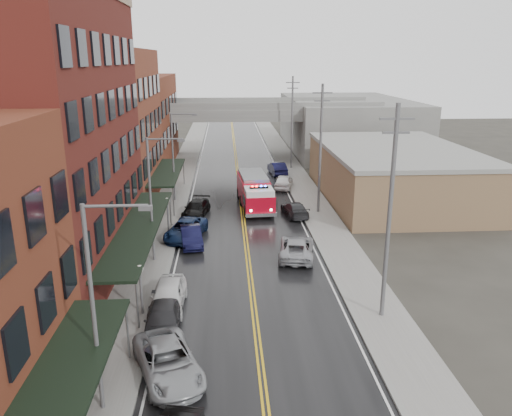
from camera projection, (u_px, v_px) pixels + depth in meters
name	position (u px, v px, depth m)	size (l,w,h in m)	color
road	(245.00, 232.00, 42.31)	(11.00, 160.00, 0.02)	black
sidewalk_left	(158.00, 233.00, 41.87)	(3.00, 160.00, 0.15)	slate
sidewalk_right	(330.00, 229.00, 42.72)	(3.00, 160.00, 0.15)	slate
curb_left	(178.00, 233.00, 41.96)	(0.30, 160.00, 0.15)	gray
curb_right	(311.00, 230.00, 42.63)	(0.30, 160.00, 0.15)	gray
brick_building_b	(43.00, 141.00, 32.26)	(9.00, 20.00, 18.00)	#4E1B14
brick_building_c	(106.00, 128.00, 49.42)	(9.00, 15.00, 15.00)	brown
brick_building_far	(137.00, 122.00, 66.58)	(9.00, 20.00, 12.00)	#632C19
tan_building	(394.00, 174.00, 52.10)	(14.00, 22.00, 5.00)	#846647
right_far_block	(346.00, 124.00, 80.47)	(18.00, 30.00, 8.00)	slate
awning_0	(45.00, 416.00, 16.16)	(2.60, 16.00, 3.09)	black
awning_1	(140.00, 227.00, 34.33)	(2.60, 18.00, 3.09)	black
awning_2	(167.00, 172.00, 51.06)	(2.60, 13.00, 3.09)	black
globe_lamp_1	(140.00, 279.00, 27.89)	(0.44, 0.44, 3.12)	#59595B
globe_lamp_2	(167.00, 207.00, 41.28)	(0.44, 0.44, 3.12)	#59595B
street_lamp_0	(98.00, 298.00, 19.41)	(2.64, 0.22, 9.00)	#59595B
street_lamp_1	(154.00, 192.00, 34.71)	(2.64, 0.22, 9.00)	#59595B
street_lamp_2	(175.00, 151.00, 50.00)	(2.64, 0.22, 9.00)	#59595B
utility_pole_0	(390.00, 211.00, 26.59)	(1.80, 0.24, 12.00)	#59595B
utility_pole_1	(320.00, 147.00, 45.71)	(1.80, 0.24, 12.00)	#59595B
utility_pole_2	(292.00, 121.00, 64.83)	(1.80, 0.24, 12.00)	#59595B
overpass	(236.00, 118.00, 71.19)	(40.00, 10.00, 7.50)	slate
fire_truck	(255.00, 191.00, 48.73)	(3.95, 8.77, 3.14)	#B4081C
parked_car_left_2	(168.00, 362.00, 22.92)	(2.50, 5.41, 1.50)	#919599
parked_car_left_3	(163.00, 320.00, 26.72)	(1.93, 4.75, 1.38)	#252427
parked_car_left_4	(168.00, 296.00, 29.17)	(1.93, 4.80, 1.63)	silver
parked_car_left_5	(191.00, 236.00, 39.17)	(1.56, 4.46, 1.47)	black
parked_car_left_6	(186.00, 229.00, 40.67)	(2.50, 5.42, 1.51)	#15274E
parked_car_left_7	(196.00, 209.00, 46.45)	(1.99, 4.89, 1.42)	black
parked_car_right_0	(296.00, 248.00, 36.76)	(2.46, 5.33, 1.48)	#9A9CA2
parked_car_right_1	(295.00, 209.00, 46.43)	(1.86, 4.58, 1.33)	#29292C
parked_car_right_2	(284.00, 182.00, 56.32)	(1.87, 4.66, 1.59)	white
parked_car_right_3	(277.00, 168.00, 63.14)	(1.69, 4.84, 1.60)	black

